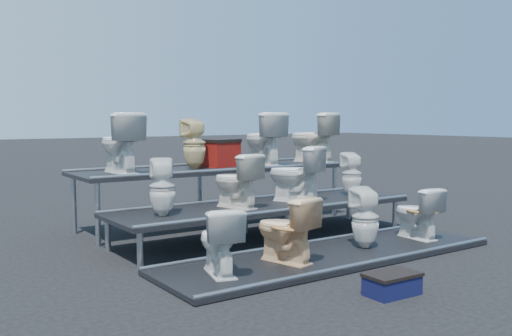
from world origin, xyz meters
TOP-DOWN VIEW (x-y plane):
  - ground at (0.00, 0.00)m, footprint 80.00×80.00m
  - tier_front at (0.00, -1.30)m, footprint 4.20×1.20m
  - tier_mid at (0.00, 0.00)m, footprint 4.20×1.20m
  - tier_back at (0.00, 1.30)m, footprint 4.20×1.20m
  - toilet_0 at (-1.50, -1.30)m, footprint 0.54×0.74m
  - toilet_1 at (-0.67, -1.30)m, footprint 0.55×0.77m
  - toilet_2 at (0.53, -1.30)m, footprint 0.41×0.41m
  - toilet_3 at (1.46, -1.30)m, footprint 0.42×0.67m
  - toilet_4 at (-1.48, 0.00)m, footprint 0.40×0.40m
  - toilet_5 at (-0.46, 0.00)m, footprint 0.51×0.74m
  - toilet_6 at (0.50, 0.00)m, footprint 0.70×0.86m
  - toilet_7 at (1.57, 0.00)m, footprint 0.36×0.37m
  - toilet_8 at (-1.49, 1.30)m, footprint 0.47×0.81m
  - toilet_9 at (-0.35, 1.30)m, footprint 0.33×0.34m
  - toilet_10 at (0.89, 1.30)m, footprint 0.53×0.85m
  - toilet_11 at (1.91, 1.30)m, footprint 0.67×0.91m
  - red_crate at (0.15, 1.41)m, footprint 0.60×0.52m
  - step_stool at (-0.46, -2.62)m, footprint 0.49×0.31m

SIDE VIEW (x-z plane):
  - ground at x=0.00m, z-range 0.00..0.00m
  - tier_front at x=0.00m, z-range 0.00..0.06m
  - step_stool at x=-0.46m, z-range 0.00..0.17m
  - tier_mid at x=0.00m, z-range 0.00..0.46m
  - toilet_3 at x=1.46m, z-range 0.06..0.72m
  - toilet_0 at x=-1.50m, z-range 0.06..0.73m
  - toilet_1 at x=-0.67m, z-range 0.06..0.78m
  - toilet_2 at x=0.53m, z-range 0.06..0.78m
  - tier_back at x=0.00m, z-range 0.00..0.86m
  - toilet_7 at x=1.57m, z-range 0.46..1.10m
  - toilet_4 at x=-1.48m, z-range 0.46..1.14m
  - toilet_5 at x=-0.46m, z-range 0.46..1.16m
  - toilet_6 at x=0.50m, z-range 0.46..1.23m
  - red_crate at x=0.15m, z-range 0.86..1.23m
  - toilet_9 at x=-0.35m, z-range 0.86..1.60m
  - toilet_8 at x=-1.49m, z-range 0.86..1.68m
  - toilet_10 at x=0.89m, z-range 0.86..1.69m
  - toilet_11 at x=1.91m, z-range 0.86..1.69m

